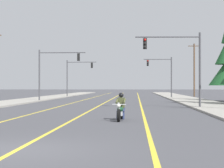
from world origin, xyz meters
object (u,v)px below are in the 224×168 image
Objects in this scene: motorcycle_with_rider at (121,109)px; traffic_signal_mid_left at (76,72)px; traffic_signal_near_left at (53,67)px; traffic_signal_near_right at (181,58)px; traffic_signal_mid_right at (164,71)px; utility_pole_right_far at (194,69)px.

traffic_signal_mid_left is (-9.29, 43.45, 3.52)m from motorcycle_with_rider.
traffic_signal_near_left is at bearing -89.60° from traffic_signal_mid_left.
motorcycle_with_rider is 44.57m from traffic_signal_mid_left.
motorcycle_with_rider is 12.75m from traffic_signal_near_right.
traffic_signal_mid_right is at bearing 82.46° from motorcycle_with_rider.
traffic_signal_near_left is at bearing -133.83° from utility_pole_right_far.
traffic_signal_near_right is 35.33m from utility_pole_right_far.
traffic_signal_near_right and traffic_signal_near_left have the same top height.
traffic_signal_near_right is 19.49m from traffic_signal_near_left.
utility_pole_right_far is (10.85, 46.14, 4.17)m from motorcycle_with_rider.
traffic_signal_mid_left reaches higher than motorcycle_with_rider.
traffic_signal_mid_left is at bearing 113.27° from traffic_signal_near_right.
traffic_signal_near_left and traffic_signal_mid_left have the same top height.
traffic_signal_mid_right is 15.42m from traffic_signal_mid_left.
motorcycle_with_rider is 0.35× the size of traffic_signal_mid_right.
utility_pole_right_far is at bearing 46.17° from traffic_signal_near_left.
traffic_signal_near_right is (4.49, 11.39, 3.54)m from motorcycle_with_rider.
utility_pole_right_far reaches higher than traffic_signal_near_left.
utility_pole_right_far is (5.87, 8.56, 0.70)m from traffic_signal_mid_right.
traffic_signal_mid_right reaches higher than motorcycle_with_rider.
traffic_signal_mid_right is at bearing -22.33° from traffic_signal_mid_left.
traffic_signal_near_right reaches higher than motorcycle_with_rider.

